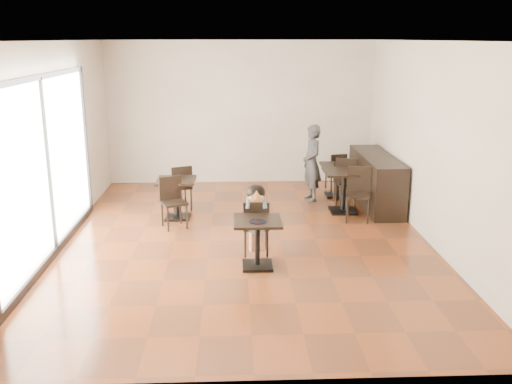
{
  "coord_description": "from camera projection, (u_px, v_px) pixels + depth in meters",
  "views": [
    {
      "loc": [
        -0.19,
        -8.89,
        3.24
      ],
      "look_at": [
        0.15,
        -0.63,
        1.0
      ],
      "focal_mm": 40.0,
      "sensor_mm": 36.0,
      "label": 1
    }
  ],
  "objects": [
    {
      "name": "chair_back_b",
      "position": [
        345.0,
        184.0,
        11.45
      ],
      "size": [
        0.44,
        0.44,
        0.82
      ],
      "primitive_type": null,
      "rotation": [
        0.0,
        0.0,
        0.22
      ],
      "color": "black",
      "rests_on": "floor"
    },
    {
      "name": "cafe_table_mid",
      "position": [
        344.0,
        192.0,
        10.88
      ],
      "size": [
        0.93,
        0.93,
        0.81
      ],
      "primitive_type": null,
      "rotation": [
        0.0,
        0.0,
        -0.25
      ],
      "color": "black",
      "rests_on": "floor"
    },
    {
      "name": "cafe_table_back",
      "position": [
        336.0,
        180.0,
        12.0
      ],
      "size": [
        0.77,
        0.77,
        0.68
      ],
      "primitive_type": null,
      "rotation": [
        0.0,
        0.0,
        0.22
      ],
      "color": "black",
      "rests_on": "floor"
    },
    {
      "name": "storefront_window",
      "position": [
        46.0,
        166.0,
        8.47
      ],
      "size": [
        0.04,
        4.5,
        2.6
      ],
      "primitive_type": "cube",
      "color": "white",
      "rests_on": "floor"
    },
    {
      "name": "wall_front",
      "position": [
        255.0,
        225.0,
        5.16
      ],
      "size": [
        6.0,
        0.01,
        3.2
      ],
      "primitive_type": "cube",
      "color": "silver",
      "rests_on": "floor"
    },
    {
      "name": "adult_patron",
      "position": [
        312.0,
        163.0,
        11.57
      ],
      "size": [
        0.49,
        0.64,
        1.56
      ],
      "primitive_type": "imported",
      "rotation": [
        0.0,
        0.0,
        -1.35
      ],
      "color": "#37373B",
      "rests_on": "floor"
    },
    {
      "name": "child_table",
      "position": [
        257.0,
        244.0,
        8.25
      ],
      "size": [
        0.68,
        0.68,
        0.72
      ],
      "primitive_type": null,
      "color": "black",
      "rests_on": "floor"
    },
    {
      "name": "chair_left_b",
      "position": [
        174.0,
        203.0,
        9.96
      ],
      "size": [
        0.53,
        0.53,
        0.89
      ],
      "primitive_type": null,
      "rotation": [
        0.0,
        0.0,
        0.41
      ],
      "color": "black",
      "rests_on": "floor"
    },
    {
      "name": "wall_left",
      "position": [
        53.0,
        147.0,
        8.89
      ],
      "size": [
        0.01,
        8.0,
        3.2
      ],
      "primitive_type": "cube",
      "color": "silver",
      "rests_on": "floor"
    },
    {
      "name": "pizza_slice",
      "position": [
        256.0,
        198.0,
        8.44
      ],
      "size": [
        0.25,
        0.2,
        0.06
      ],
      "primitive_type": null,
      "color": "tan",
      "rests_on": "child"
    },
    {
      "name": "chair_back_a",
      "position": [
        336.0,
        171.0,
        12.51
      ],
      "size": [
        0.44,
        0.44,
        0.82
      ],
      "primitive_type": null,
      "rotation": [
        0.0,
        0.0,
        3.36
      ],
      "color": "black",
      "rests_on": "floor"
    },
    {
      "name": "floor",
      "position": [
        245.0,
        240.0,
        9.43
      ],
      "size": [
        6.0,
        8.0,
        0.01
      ],
      "primitive_type": "cube",
      "color": "brown",
      "rests_on": "ground"
    },
    {
      "name": "chair_mid_b",
      "position": [
        358.0,
        195.0,
        10.33
      ],
      "size": [
        0.53,
        0.53,
        0.97
      ],
      "primitive_type": null,
      "rotation": [
        0.0,
        0.0,
        -0.25
      ],
      "color": "black",
      "rests_on": "floor"
    },
    {
      "name": "ceiling",
      "position": [
        244.0,
        41.0,
        8.6
      ],
      "size": [
        6.0,
        8.0,
        0.01
      ],
      "primitive_type": "cube",
      "color": "silver",
      "rests_on": "floor"
    },
    {
      "name": "child_chair",
      "position": [
        256.0,
        227.0,
        8.76
      ],
      "size": [
        0.39,
        0.39,
        0.87
      ],
      "primitive_type": null,
      "rotation": [
        0.0,
        0.0,
        3.14
      ],
      "color": "black",
      "rests_on": "floor"
    },
    {
      "name": "wall_right",
      "position": [
        432.0,
        144.0,
        9.13
      ],
      "size": [
        0.01,
        8.0,
        3.2
      ],
      "primitive_type": "cube",
      "color": "silver",
      "rests_on": "floor"
    },
    {
      "name": "chair_mid_a",
      "position": [
        347.0,
        180.0,
        11.39
      ],
      "size": [
        0.53,
        0.53,
        0.97
      ],
      "primitive_type": null,
      "rotation": [
        0.0,
        0.0,
        2.89
      ],
      "color": "black",
      "rests_on": "floor"
    },
    {
      "name": "wall_back",
      "position": [
        241.0,
        113.0,
        12.87
      ],
      "size": [
        6.0,
        0.01,
        3.2
      ],
      "primitive_type": "cube",
      "color": "silver",
      "rests_on": "floor"
    },
    {
      "name": "chair_left_a",
      "position": [
        179.0,
        187.0,
        11.02
      ],
      "size": [
        0.53,
        0.53,
        0.89
      ],
      "primitive_type": null,
      "rotation": [
        0.0,
        0.0,
        3.55
      ],
      "color": "black",
      "rests_on": "floor"
    },
    {
      "name": "plate",
      "position": [
        258.0,
        221.0,
        8.06
      ],
      "size": [
        0.24,
        0.24,
        0.01
      ],
      "primitive_type": "cylinder",
      "color": "black",
      "rests_on": "child_table"
    },
    {
      "name": "child",
      "position": [
        256.0,
        220.0,
        8.73
      ],
      "size": [
        0.39,
        0.55,
        1.09
      ],
      "primitive_type": null,
      "color": "slate",
      "rests_on": "child_chair"
    },
    {
      "name": "cafe_table_left",
      "position": [
        177.0,
        199.0,
        10.51
      ],
      "size": [
        0.92,
        0.92,
        0.74
      ],
      "primitive_type": null,
      "rotation": [
        0.0,
        0.0,
        0.41
      ],
      "color": "black",
      "rests_on": "floor"
    },
    {
      "name": "service_counter",
      "position": [
        376.0,
        180.0,
        11.34
      ],
      "size": [
        0.6,
        2.4,
        1.0
      ],
      "primitive_type": "cube",
      "color": "black",
      "rests_on": "floor"
    }
  ]
}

